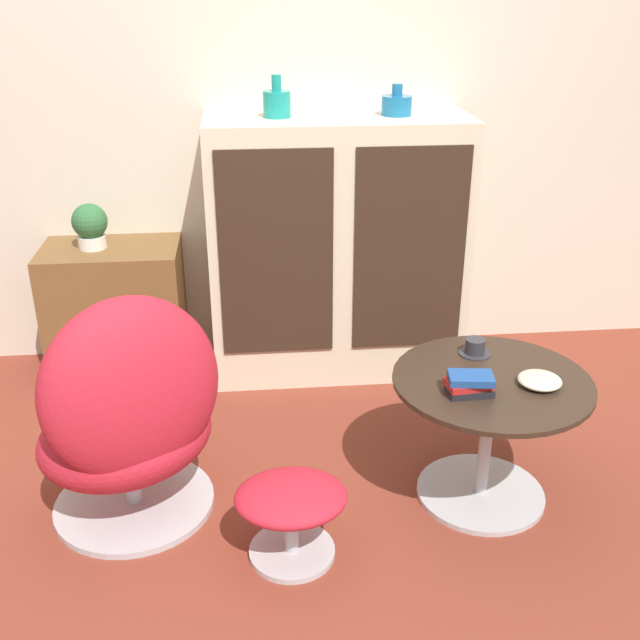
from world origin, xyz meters
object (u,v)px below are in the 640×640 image
at_px(egg_chair, 130,416).
at_px(bowl, 540,380).
at_px(coffee_table, 488,422).
at_px(vase_inner_left, 397,105).
at_px(sideboard, 337,248).
at_px(ottoman, 291,506).
at_px(book_stack, 470,384).
at_px(potted_plant, 90,225).
at_px(tv_console, 117,310).
at_px(vase_leftmost, 277,103).
at_px(teacup, 475,348).

relative_size(egg_chair, bowl, 5.85).
relative_size(egg_chair, coffee_table, 1.25).
distance_m(egg_chair, vase_inner_left, 1.71).
distance_m(egg_chair, coffee_table, 1.21).
distance_m(sideboard, vase_inner_left, 0.68).
height_order(ottoman, coffee_table, coffee_table).
relative_size(vase_inner_left, book_stack, 0.83).
height_order(ottoman, book_stack, book_stack).
height_order(potted_plant, book_stack, potted_plant).
distance_m(coffee_table, potted_plant, 1.90).
bearing_deg(egg_chair, tv_console, 100.91).
bearing_deg(potted_plant, vase_leftmost, -2.58).
relative_size(vase_leftmost, bowl, 1.20).
xyz_separation_m(tv_console, ottoman, (0.72, -1.35, -0.11)).
distance_m(sideboard, vase_leftmost, 0.70).
height_order(vase_leftmost, vase_inner_left, vase_leftmost).
distance_m(vase_leftmost, teacup, 1.32).
relative_size(vase_inner_left, teacup, 1.14).
relative_size(coffee_table, potted_plant, 3.35).
bearing_deg(tv_console, teacup, -33.22).
distance_m(sideboard, bowl, 1.25).
bearing_deg(ottoman, vase_inner_left, 67.31).
relative_size(potted_plant, teacup, 1.77).
height_order(potted_plant, bowl, potted_plant).
bearing_deg(vase_inner_left, bowl, -75.55).
bearing_deg(ottoman, bowl, 12.21).
height_order(teacup, book_stack, book_stack).
bearing_deg(teacup, egg_chair, -172.09).
distance_m(potted_plant, book_stack, 1.84).
xyz_separation_m(egg_chair, bowl, (1.35, -0.07, 0.10)).
xyz_separation_m(vase_inner_left, book_stack, (0.04, -1.16, -0.71)).
xyz_separation_m(sideboard, potted_plant, (-1.09, 0.04, 0.13)).
xyz_separation_m(sideboard, book_stack, (0.29, -1.16, -0.07)).
xyz_separation_m(tv_console, egg_chair, (0.21, -1.09, 0.09)).
relative_size(sideboard, vase_leftmost, 6.82).
bearing_deg(ottoman, sideboard, 77.11).
bearing_deg(vase_inner_left, teacup, -80.90).
xyz_separation_m(coffee_table, vase_inner_left, (-0.15, 1.07, 0.91)).
distance_m(vase_leftmost, book_stack, 1.47).
relative_size(tv_console, book_stack, 3.91).
bearing_deg(egg_chair, sideboard, 52.36).
bearing_deg(coffee_table, vase_leftmost, 121.49).
height_order(vase_leftmost, bowl, vase_leftmost).
height_order(vase_inner_left, book_stack, vase_inner_left).
xyz_separation_m(ottoman, teacup, (0.69, 0.42, 0.31)).
height_order(sideboard, egg_chair, sideboard).
relative_size(tv_console, coffee_table, 0.91).
height_order(vase_inner_left, bowl, vase_inner_left).
height_order(egg_chair, bowl, egg_chair).
bearing_deg(ottoman, coffee_table, 18.79).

